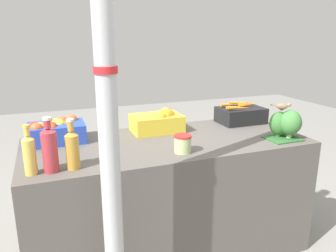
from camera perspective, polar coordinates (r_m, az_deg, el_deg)
ground_plane at (r=2.54m, az=0.00°, el=-20.20°), size 10.00×10.00×0.00m
market_table at (r=2.33m, az=0.00°, el=-12.07°), size 1.85×0.79×0.81m
support_pole at (r=1.39m, az=-10.60°, el=4.67°), size 0.10×0.10×2.45m
apple_crate at (r=2.25m, az=-18.95°, el=-0.78°), size 0.35×0.24×0.16m
orange_crate at (r=2.37m, az=-1.75°, el=0.82°), size 0.35×0.24×0.16m
carrot_crate at (r=2.67m, az=12.56°, el=1.98°), size 0.35×0.25×0.16m
broccoli_pile at (r=2.34m, az=20.01°, el=0.39°), size 0.25×0.20×0.20m
juice_bottle_golden at (r=1.76m, az=-22.98°, el=-4.48°), size 0.06×0.06×0.26m
juice_bottle_ruby at (r=1.75m, az=-19.91°, el=-3.75°), size 0.08×0.08×0.29m
juice_bottle_amber at (r=1.76m, az=-16.32°, el=-3.77°), size 0.07×0.07×0.27m
pickle_jar at (r=1.94m, az=2.49°, el=-3.11°), size 0.11×0.11×0.11m
sparrow_bird at (r=2.28m, az=19.35°, el=3.28°), size 0.12×0.09×0.05m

